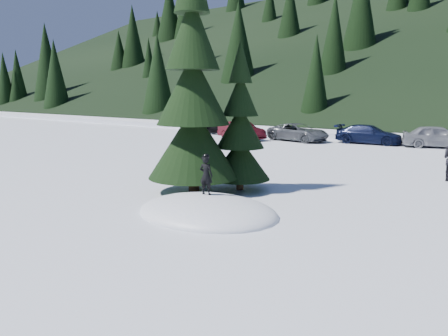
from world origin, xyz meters
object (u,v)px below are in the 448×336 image
Objects in this scene: spruce_short at (240,132)px; car_4 at (438,136)px; child_skier at (206,175)px; car_0 at (216,126)px; car_1 at (241,131)px; car_2 at (298,132)px; car_3 at (369,134)px; spruce_tall at (193,98)px.

spruce_short is 18.45m from car_4.
spruce_short reaches higher than child_skier.
car_1 reaches higher than car_0.
car_2 is 1.03× the size of car_3.
car_2 is (-6.63, 16.11, -1.45)m from spruce_short.
car_0 is 0.93× the size of car_4.
car_0 is 0.88× the size of car_3.
car_2 is (8.46, -0.62, -0.03)m from car_0.
car_0 is at bearing 75.17° from car_1.
spruce_short is 3.21m from child_skier.
car_3 is (-1.86, 17.65, -1.44)m from spruce_short.
car_1 is 9.31m from car_3.
car_2 is (3.92, 1.81, -0.04)m from car_1.
child_skier reaches higher than car_3.
child_skier is 20.74m from car_3.
child_skier is at bearing -150.52° from car_2.
car_4 is (2.47, 18.23, -1.36)m from spruce_short.
spruce_short is (1.00, 1.40, -1.22)m from spruce_tall.
spruce_tall reaches higher than spruce_short.
spruce_short is 1.33× the size of car_0.
spruce_short reaches higher than car_4.
child_skier is at bearing -133.09° from car_1.
car_4 is at bearing -106.03° from child_skier.
spruce_short is 1.17× the size of car_3.
car_0 is 17.62m from car_4.
spruce_tall is 1.82× the size of car_2.
car_2 is 1.09× the size of car_4.
spruce_tall is 23.12m from car_0.
child_skier is 20.67m from car_1.
car_0 is at bearing 74.59° from car_4.
car_1 is 4.32m from car_2.
car_2 is (-5.63, 17.51, -2.66)m from spruce_tall.
child_skier is at bearing -177.98° from car_3.
spruce_tall is 1.60× the size of spruce_short.
child_skier is 0.29× the size of car_0.
car_4 is at bearing -69.01° from car_2.
spruce_short is 1.24× the size of car_4.
car_1 is (4.54, -2.43, 0.01)m from car_0.
car_3 is at bearing -94.13° from child_skier.
car_4 is at bearing -59.94° from car_1.
spruce_tall is 2.04× the size of car_1.
child_skier is 0.27× the size of car_4.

